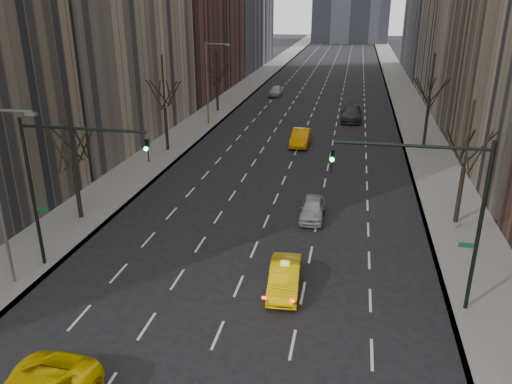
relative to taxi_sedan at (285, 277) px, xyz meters
The scene contains 16 objects.
sidewalk_left 59.67m from the taxi_sedan, 104.12° to the left, with size 4.50×320.00×0.15m, color slate.
sidewalk_right 58.71m from the taxi_sedan, 80.25° to the left, with size 4.50×320.00×0.15m, color slate.
tree_lw_b 15.75m from the taxi_sedan, 157.72° to the left, with size 3.36×3.50×7.82m.
tree_lw_c 26.34m from the taxi_sedan, 123.20° to the left, with size 3.36×3.50×8.74m.
tree_lw_d 42.45m from the taxi_sedan, 109.74° to the left, with size 3.36×3.50×7.36m.
tree_rw_b 14.16m from the taxi_sedan, 45.49° to the left, with size 3.36×3.50×7.82m.
tree_rw_c 29.69m from the taxi_sedan, 70.82° to the left, with size 3.36×3.50×8.74m.
traffic_mast_left 12.38m from the taxi_sedan, behind, with size 6.69×0.39×8.00m.
traffic_mast_right 8.33m from the taxi_sedan, ahead, with size 6.69×0.39×8.00m.
streetlight_near 14.20m from the taxi_sedan, behind, with size 2.83×0.22×9.00m.
streetlight_far 35.74m from the taxi_sedan, 111.80° to the left, with size 2.83×0.22×9.00m.
taxi_sedan is the anchor object (origin of this frame).
silver_sedan_ahead 8.99m from the taxi_sedan, 86.36° to the left, with size 1.58×3.93×1.34m, color #A2A4AA.
far_taxi 26.36m from the taxi_sedan, 94.66° to the left, with size 1.67×4.78×1.58m, color orange.
far_suv_grey 38.29m from the taxi_sedan, 86.20° to the left, with size 2.42×5.96×1.73m, color #313137.
far_car_white 53.05m from the taxi_sedan, 99.50° to the left, with size 1.71×4.24×1.45m, color #B8B8B8.
Camera 1 is at (5.06, -9.12, 13.54)m, focal length 35.00 mm.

